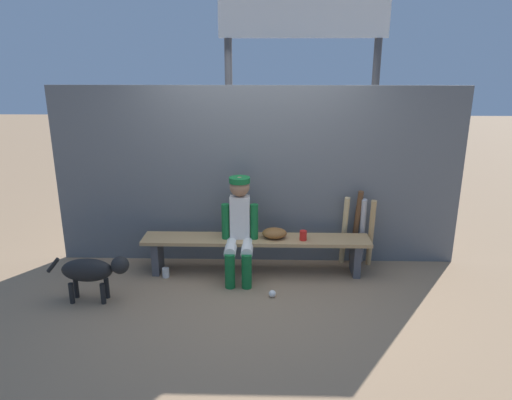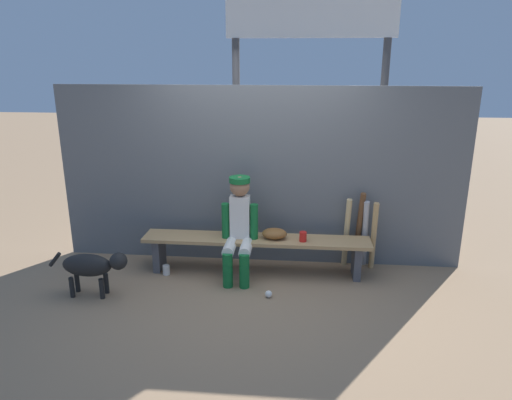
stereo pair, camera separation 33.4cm
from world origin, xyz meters
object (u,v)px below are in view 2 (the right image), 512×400
object	(u,v)px
dog	(92,266)
cup_on_bench	(303,237)
bat_wood_natural	(347,233)
scoreboard	(316,40)
player_seated	(239,225)
bat_wood_dark	(359,229)
baseball	(269,294)
bat_aluminum_silver	(365,234)
bat_wood_tan	(374,236)
cup_on_ground	(166,270)
dugout_bench	(256,245)
baseball_glove	(274,234)

from	to	relation	value
dog	cup_on_bench	bearing A→B (deg)	16.77
bat_wood_natural	scoreboard	size ratio (longest dim) A/B	0.23
player_seated	bat_wood_natural	distance (m)	1.29
bat_wood_dark	baseball	size ratio (longest dim) A/B	12.60
bat_aluminum_silver	bat_wood_tan	xyz separation A→B (m)	(0.09, -0.06, -0.00)
dog	cup_on_ground	bearing A→B (deg)	41.97
baseball	player_seated	bearing A→B (deg)	127.85
bat_wood_dark	bat_aluminum_silver	world-z (taller)	bat_wood_dark
cup_on_ground	cup_on_bench	distance (m)	1.61
player_seated	scoreboard	bearing A→B (deg)	62.11
dugout_bench	cup_on_bench	bearing A→B (deg)	-5.47
baseball_glove	baseball	distance (m)	0.73
player_seated	cup_on_bench	size ratio (longest dim) A/B	10.34
dugout_bench	baseball_glove	xyz separation A→B (m)	(0.21, 0.00, 0.15)
dugout_bench	bat_wood_tan	distance (m)	1.36
dugout_bench	bat_wood_dark	xyz separation A→B (m)	(1.18, 0.28, 0.13)
bat_aluminum_silver	dog	xyz separation A→B (m)	(-2.88, -0.97, -0.08)
dog	bat_wood_tan	bearing A→B (deg)	17.01
bat_aluminum_silver	bat_wood_tan	world-z (taller)	bat_aluminum_silver
dog	scoreboard	bearing A→B (deg)	43.27
cup_on_ground	scoreboard	xyz separation A→B (m)	(1.65, 1.58, 2.54)
dugout_bench	bat_aluminum_silver	xyz separation A→B (m)	(1.25, 0.27, 0.08)
cup_on_ground	scoreboard	size ratio (longest dim) A/B	0.03
cup_on_ground	dog	world-z (taller)	dog
bat_wood_tan	scoreboard	size ratio (longest dim) A/B	0.23
scoreboard	bat_wood_natural	bearing A→B (deg)	-70.52
bat_wood_dark	bat_aluminum_silver	bearing A→B (deg)	-12.18
bat_wood_natural	dog	size ratio (longest dim) A/B	1.00
bat_wood_tan	bat_wood_natural	bearing A→B (deg)	168.58
bat_wood_dark	scoreboard	world-z (taller)	scoreboard
scoreboard	bat_wood_tan	bearing A→B (deg)	-59.69
player_seated	bat_wood_dark	distance (m)	1.42
cup_on_ground	scoreboard	bearing A→B (deg)	43.73
cup_on_bench	dog	bearing A→B (deg)	-163.23
scoreboard	dog	xyz separation A→B (m)	(-2.26, -2.13, -2.26)
player_seated	bat_aluminum_silver	distance (m)	1.49
player_seated	baseball_glove	world-z (taller)	player_seated
bat_wood_tan	cup_on_bench	bearing A→B (deg)	-162.36
bat_wood_natural	bat_aluminum_silver	size ratio (longest dim) A/B	1.01
scoreboard	dugout_bench	bearing A→B (deg)	-113.88
baseball	cup_on_bench	bearing A→B (deg)	56.96
dugout_bench	cup_on_ground	distance (m)	1.07
dugout_bench	bat_aluminum_silver	distance (m)	1.28
bat_wood_dark	cup_on_bench	size ratio (longest dim) A/B	8.48
baseball_glove	bat_aluminum_silver	size ratio (longest dim) A/B	0.33
player_seated	baseball_glove	xyz separation A→B (m)	(0.39, 0.11, -0.13)
baseball_glove	dog	distance (m)	1.97
baseball_glove	cup_on_bench	distance (m)	0.32
bat_wood_dark	dog	distance (m)	2.98
bat_wood_natural	bat_wood_dark	distance (m)	0.15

